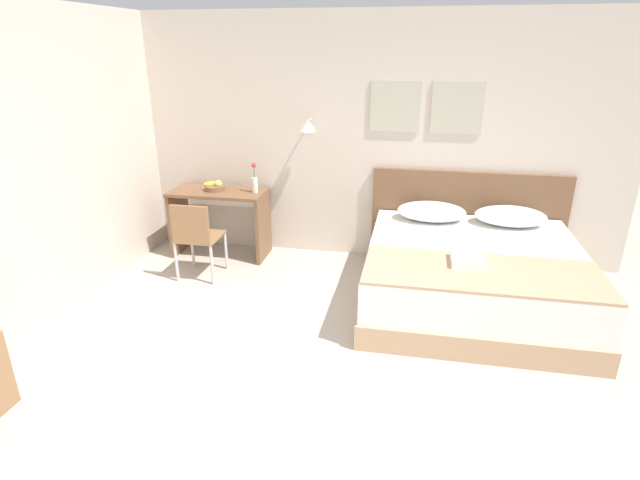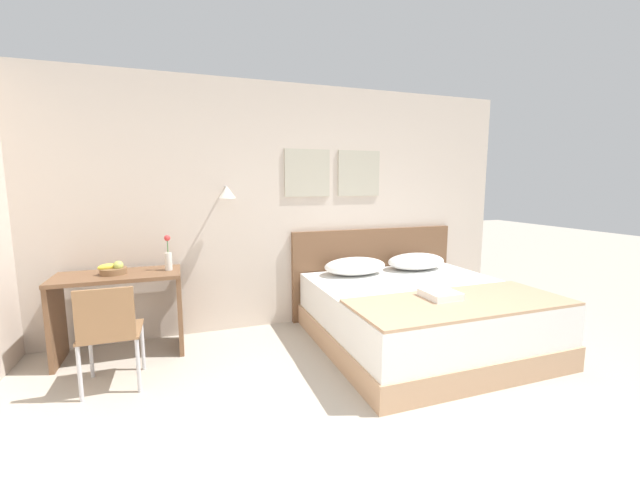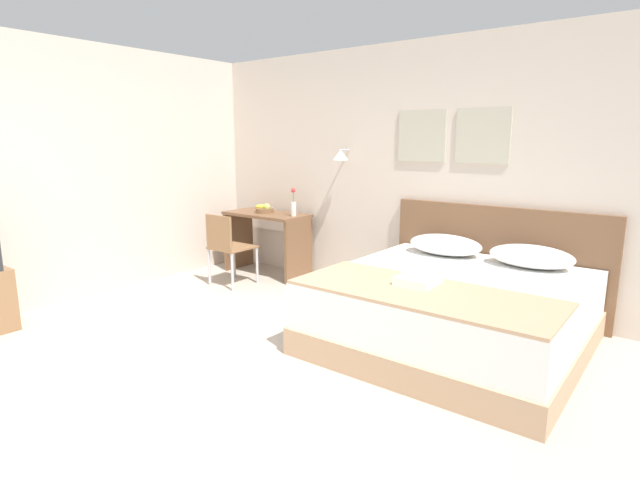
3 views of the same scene
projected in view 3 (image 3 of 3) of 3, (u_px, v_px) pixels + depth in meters
The scene contains 12 objects.
ground_plane at pixel (182, 385), 3.45m from camera, with size 24.00×24.00×0.00m, color #B2A899.
wall_back at pixel (393, 171), 5.39m from camera, with size 5.68×0.31×2.65m.
bed at pixel (452, 312), 4.06m from camera, with size 1.95×1.95×0.58m.
headboard at pixel (496, 260), 4.79m from camera, with size 2.07×0.06×1.05m.
pillow_left at pixel (445, 245), 4.76m from camera, with size 0.71×0.44×0.19m.
pillow_right at pixel (531, 256), 4.29m from camera, with size 0.71×0.44×0.19m.
throw_blanket at pixel (423, 292), 3.56m from camera, with size 1.89×0.78×0.02m.
folded_towel_near_foot at pixel (418, 280), 3.72m from camera, with size 0.27×0.30×0.06m.
desk at pixel (267, 232), 6.22m from camera, with size 1.07×0.52×0.77m.
desk_chair at pixel (226, 244), 5.69m from camera, with size 0.43×0.43×0.83m.
fruit_bowl at pixel (264, 209), 6.18m from camera, with size 0.24×0.22×0.12m.
flower_vase at pixel (293, 205), 5.89m from camera, with size 0.07×0.07×0.33m.
Camera 3 is at (2.69, -1.94, 1.67)m, focal length 28.00 mm.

